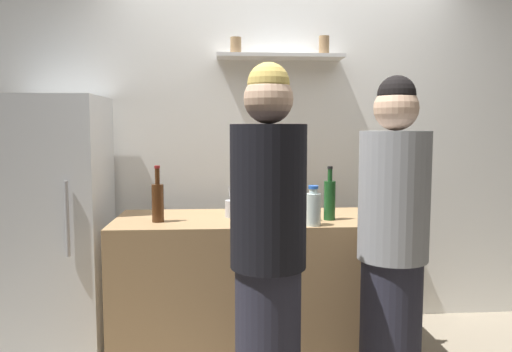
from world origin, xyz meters
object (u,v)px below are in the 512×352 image
Objects in this scene: baking_pan at (287,214)px; wine_bottle_amber_glass at (158,201)px; person_grey_hoodie at (392,251)px; refrigerator at (56,223)px; wine_bottle_green_glass at (330,199)px; utensil_holder at (233,208)px; wine_bottle_dark_glass at (375,194)px; wine_bottle_pale_glass at (275,194)px; water_bottle_plastic at (313,208)px; person_blonde at (268,257)px.

baking_pan is 1.05× the size of wine_bottle_amber_glass.
person_grey_hoodie is (0.44, -0.58, -0.09)m from baking_pan.
refrigerator is 5.19× the size of wine_bottle_green_glass.
utensil_holder is at bearing 170.54° from baking_pan.
wine_bottle_amber_glass is 0.99m from wine_bottle_green_glass.
wine_bottle_dark_glass reaches higher than wine_bottle_pale_glass.
wine_bottle_pale_glass is (0.27, 0.23, 0.05)m from utensil_holder.
person_grey_hoodie is (0.33, -0.34, -0.16)m from water_bottle_plastic.
wine_bottle_dark_glass is at bearing 150.25° from person_grey_hoodie.
wine_bottle_amber_glass is 1.03× the size of wine_bottle_green_glass.
wine_bottle_green_glass is (0.99, 0.00, 0.00)m from wine_bottle_amber_glass.
wine_bottle_dark_glass reaches higher than baking_pan.
wine_bottle_green_glass is at bearing 0.09° from wine_bottle_amber_glass.
wine_bottle_green_glass is at bearing -52.16° from wine_bottle_pale_glass.
refrigerator reaches higher than wine_bottle_pale_glass.
utensil_holder is 0.67× the size of wine_bottle_amber_glass.
refrigerator reaches higher than utensil_holder.
refrigerator is 0.87m from wine_bottle_amber_glass.
water_bottle_plastic is 0.13× the size of person_blonde.
person_grey_hoodie is (0.76, -0.63, -0.12)m from utensil_holder.
wine_bottle_amber_glass is 1.46× the size of water_bottle_plastic.
wine_bottle_amber_glass reaches higher than wine_bottle_green_glass.
baking_pan is 0.20× the size of person_blonde.
person_blonde is (-0.13, -1.02, -0.15)m from wine_bottle_pale_glass.
person_grey_hoodie is at bearing -22.66° from wine_bottle_amber_glass.
wine_bottle_amber_glass is 0.19× the size of person_blonde.
refrigerator is 0.97× the size of person_grey_hoodie.
wine_bottle_pale_glass is at bearing 27.49° from wine_bottle_amber_glass.
wine_bottle_dark_glass is (0.88, 0.03, 0.08)m from utensil_holder.
wine_bottle_amber_glass is at bearing -132.55° from person_grey_hoodie.
wine_bottle_green_glass is at bearing -14.29° from refrigerator.
wine_bottle_dark_glass is at bearing 2.00° from utensil_holder.
baking_pan is at bearing -80.89° from wine_bottle_pale_glass.
refrigerator is 5.47× the size of wine_bottle_pale_glass.
utensil_holder is 0.58m from wine_bottle_green_glass.
wine_bottle_amber_glass is (0.72, -0.44, 0.20)m from refrigerator.
wine_bottle_green_glass is (0.28, -0.37, 0.02)m from wine_bottle_pale_glass.
wine_bottle_amber_glass reaches higher than utensil_holder.
person_blonde is (1.29, -1.09, 0.04)m from refrigerator.
refrigerator is 7.52× the size of utensil_holder.
wine_bottle_pale_glass reaches higher than water_bottle_plastic.
water_bottle_plastic is at bearing -127.60° from wine_bottle_green_glass.
wine_bottle_green_glass is at bearing 52.40° from water_bottle_plastic.
baking_pan is at bearing -162.49° from person_grey_hoodie.
water_bottle_plastic is at bearing -34.57° from utensil_holder.
wine_bottle_dark_glass reaches higher than water_bottle_plastic.
wine_bottle_dark_glass is at bearing -18.58° from wine_bottle_pale_glass.
wine_bottle_amber_glass is at bearing 169.31° from water_bottle_plastic.
person_grey_hoodie reaches higher than wine_bottle_green_glass.
wine_bottle_green_glass is at bearing -177.62° from person_grey_hoodie.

